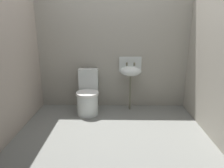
{
  "coord_description": "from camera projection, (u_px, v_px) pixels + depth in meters",
  "views": [
    {
      "loc": [
        0.06,
        -2.71,
        1.57
      ],
      "look_at": [
        0.0,
        0.29,
        0.7
      ],
      "focal_mm": 32.8,
      "sensor_mm": 36.0,
      "label": 1
    }
  ],
  "objects": [
    {
      "name": "ground_plane",
      "position": [
        112.0,
        137.0,
        3.05
      ],
      "size": [
        3.23,
        2.72,
        0.08
      ],
      "primitive_type": "cube",
      "color": "slate"
    },
    {
      "name": "wall_left",
      "position": [
        6.0,
        55.0,
        2.83
      ],
      "size": [
        0.1,
        2.52,
        2.33
      ],
      "primitive_type": "cube",
      "color": "#AB9D90",
      "rests_on": "ground"
    },
    {
      "name": "toilet_near_wall",
      "position": [
        88.0,
        96.0,
        3.73
      ],
      "size": [
        0.41,
        0.6,
        0.78
      ],
      "rotation": [
        0.0,
        0.0,
        3.17
      ],
      "color": "white",
      "rests_on": "ground"
    },
    {
      "name": "wall_right",
      "position": [
        219.0,
        56.0,
        2.78
      ],
      "size": [
        0.1,
        2.52,
        2.33
      ],
      "primitive_type": "cube",
      "color": "#A29C8E",
      "rests_on": "ground"
    },
    {
      "name": "wall_back",
      "position": [
        113.0,
        47.0,
        3.87
      ],
      "size": [
        3.23,
        0.1,
        2.33
      ],
      "primitive_type": "cube",
      "color": "#A5A092",
      "rests_on": "ground"
    },
    {
      "name": "sink",
      "position": [
        131.0,
        71.0,
        3.78
      ],
      "size": [
        0.42,
        0.35,
        0.99
      ],
      "color": "#6C6A55",
      "rests_on": "ground"
    }
  ]
}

